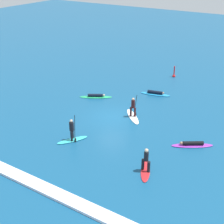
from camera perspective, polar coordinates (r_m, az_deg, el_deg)
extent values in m
plane|color=navy|center=(29.19, 0.00, -0.88)|extent=(120.00, 120.00, 0.00)
ellipsoid|color=white|center=(29.28, 3.60, -0.77)|extent=(2.64, 2.68, 0.07)
cylinder|color=#381414|center=(29.04, 3.98, -0.03)|extent=(0.25, 0.25, 0.83)
cylinder|color=#381414|center=(29.13, 3.27, 0.08)|extent=(0.25, 0.25, 0.83)
cylinder|color=#381414|center=(28.76, 3.67, 1.40)|extent=(0.46, 0.46, 0.70)
sphere|color=tan|center=(28.57, 3.69, 2.24)|extent=(0.32, 0.32, 0.23)
cylinder|color=black|center=(29.04, 4.08, 1.18)|extent=(0.21, 0.21, 1.93)
cube|color=black|center=(29.43, 4.02, -0.43)|extent=(0.18, 0.18, 0.32)
ellipsoid|color=#1E8CD1|center=(34.15, 7.49, 3.08)|extent=(3.16, 1.41, 0.10)
cylinder|color=black|center=(34.08, 7.43, 3.43)|extent=(1.54, 0.66, 0.33)
sphere|color=#A37556|center=(33.92, 8.86, 3.26)|extent=(0.26, 0.26, 0.21)
ellipsoid|color=#23B266|center=(33.25, -2.81, 2.61)|extent=(3.14, 2.32, 0.07)
cylinder|color=black|center=(33.18, -2.91, 2.91)|extent=(1.44, 1.05, 0.30)
sphere|color=beige|center=(33.13, -1.42, 2.94)|extent=(0.28, 0.28, 0.20)
ellipsoid|color=red|center=(22.35, 5.81, -10.11)|extent=(1.59, 2.49, 0.08)
cylinder|color=black|center=(22.00, 6.36, -9.40)|extent=(0.27, 0.27, 0.79)
cylinder|color=black|center=(22.20, 5.37, -8.99)|extent=(0.27, 0.27, 0.79)
cylinder|color=black|center=(21.70, 5.95, -7.64)|extent=(0.41, 0.41, 0.64)
sphere|color=beige|center=(21.46, 6.00, -6.64)|extent=(0.33, 0.33, 0.25)
ellipsoid|color=purple|center=(25.63, 13.71, -5.64)|extent=(2.97, 2.28, 0.10)
cylinder|color=black|center=(25.54, 13.87, -5.25)|extent=(1.45, 1.11, 0.30)
sphere|color=#A37556|center=(25.32, 11.91, -5.27)|extent=(0.33, 0.33, 0.24)
ellipsoid|color=#33C6CC|center=(25.78, -6.87, -4.82)|extent=(1.75, 2.44, 0.11)
cylinder|color=black|center=(25.38, -7.01, -4.18)|extent=(0.24, 0.24, 0.80)
cylinder|color=black|center=(25.73, -6.84, -3.72)|extent=(0.24, 0.24, 0.80)
cylinder|color=black|center=(25.19, -7.01, -2.48)|extent=(0.49, 0.49, 0.69)
sphere|color=beige|center=(24.98, -7.07, -1.55)|extent=(0.30, 0.30, 0.22)
cylinder|color=black|center=(25.02, -6.47, -2.72)|extent=(0.28, 0.19, 2.24)
cube|color=black|center=(25.54, -6.35, -4.81)|extent=(0.20, 0.15, 0.32)
sphere|color=red|center=(39.57, 10.65, 6.13)|extent=(0.37, 0.37, 0.37)
cylinder|color=red|center=(39.39, 10.72, 6.89)|extent=(0.14, 0.14, 1.30)
cube|color=white|center=(22.27, -15.17, -11.00)|extent=(20.23, 0.90, 0.18)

